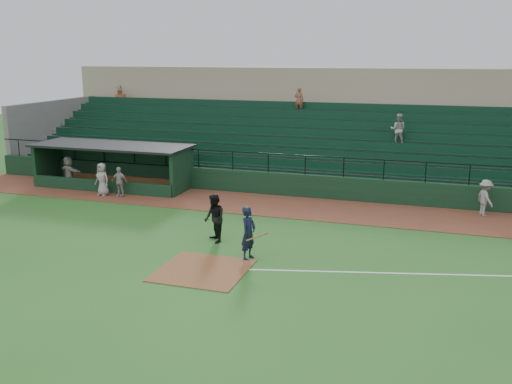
% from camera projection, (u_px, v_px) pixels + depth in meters
% --- Properties ---
extents(ground, '(90.00, 90.00, 0.00)m').
position_uv_depth(ground, '(214.00, 261.00, 20.26)').
color(ground, '#255E1E').
rests_on(ground, ground).
extents(warning_track, '(40.00, 4.00, 0.03)m').
position_uv_depth(warning_track, '(275.00, 205.00, 27.65)').
color(warning_track, brown).
rests_on(warning_track, ground).
extents(home_plate_dirt, '(3.00, 3.00, 0.03)m').
position_uv_depth(home_plate_dirt, '(203.00, 270.00, 19.33)').
color(home_plate_dirt, brown).
rests_on(home_plate_dirt, ground).
extents(foul_line, '(17.49, 4.44, 0.01)m').
position_uv_depth(foul_line, '(446.00, 275.00, 18.98)').
color(foul_line, white).
rests_on(foul_line, ground).
extents(stadium_structure, '(38.00, 13.08, 6.40)m').
position_uv_depth(stadium_structure, '(312.00, 136.00, 34.92)').
color(stadium_structure, '#10311B').
rests_on(stadium_structure, ground).
extents(dugout, '(8.90, 3.20, 2.42)m').
position_uv_depth(dugout, '(117.00, 162.00, 31.68)').
color(dugout, '#10311B').
rests_on(dugout, ground).
extents(batter_at_plate, '(1.10, 0.80, 1.97)m').
position_uv_depth(batter_at_plate, '(248.00, 233.00, 20.22)').
color(batter_at_plate, black).
rests_on(batter_at_plate, ground).
extents(umpire, '(1.17, 1.19, 1.94)m').
position_uv_depth(umpire, '(214.00, 218.00, 22.10)').
color(umpire, black).
rests_on(umpire, ground).
extents(runner, '(1.05, 1.26, 1.69)m').
position_uv_depth(runner, '(485.00, 198.00, 25.65)').
color(runner, gray).
rests_on(runner, warning_track).
extents(dugout_player_a, '(0.94, 0.42, 1.58)m').
position_uv_depth(dugout_player_a, '(119.00, 182.00, 29.15)').
color(dugout_player_a, '#ADA6A2').
rests_on(dugout_player_a, warning_track).
extents(dugout_player_b, '(0.93, 0.69, 1.73)m').
position_uv_depth(dugout_player_b, '(102.00, 179.00, 29.41)').
color(dugout_player_b, '#A49F99').
rests_on(dugout_player_b, warning_track).
extents(dugout_player_c, '(1.72, 1.07, 1.77)m').
position_uv_depth(dugout_player_c, '(69.00, 172.00, 31.14)').
color(dugout_player_c, '#9C9792').
rests_on(dugout_player_c, warning_track).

